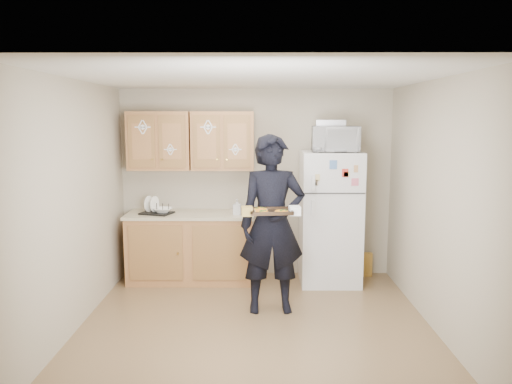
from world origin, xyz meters
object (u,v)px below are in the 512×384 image
refrigerator (330,218)px  baking_tray (271,212)px  microwave (335,139)px  person (272,224)px  dish_rack (157,208)px

refrigerator → baking_tray: bearing=-121.6°
baking_tray → microwave: 1.64m
refrigerator → microwave: 1.01m
refrigerator → baking_tray: refrigerator is taller
person → baking_tray: size_ratio=4.54×
baking_tray → microwave: size_ratio=0.75×
baking_tray → microwave: microwave is taller
refrigerator → dish_rack: (-2.22, -0.00, 0.13)m
person → microwave: size_ratio=3.39×
refrigerator → dish_rack: refrigerator is taller
person → microwave: (0.81, 0.94, 0.89)m
person → dish_rack: bearing=141.7°
refrigerator → person: (-0.77, -0.99, 0.12)m
dish_rack → baking_tray: bearing=-41.8°
baking_tray → person: bearing=81.4°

